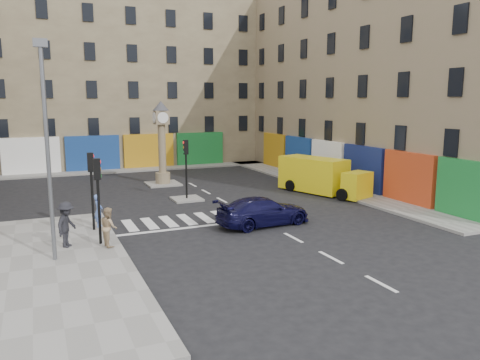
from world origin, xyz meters
TOP-DOWN VIEW (x-y plane):
  - ground at (0.00, 0.00)m, footprint 120.00×120.00m
  - sidewalk_left at (-11.00, -2.00)m, footprint 7.00×16.00m
  - sidewalk_right at (8.70, 10.00)m, footprint 2.60×30.00m
  - sidewalk_far at (-4.00, 22.20)m, footprint 32.00×2.40m
  - island_near at (-2.00, 8.00)m, footprint 1.80×1.80m
  - island_far at (-2.00, 14.00)m, footprint 2.40×2.40m
  - building_right at (15.00, 10.00)m, footprint 10.00×30.00m
  - building_far at (-4.00, 28.00)m, footprint 32.00×10.00m
  - traffic_light_left_near at (-8.30, 0.20)m, footprint 0.28×0.22m
  - traffic_light_left_far at (-8.30, 2.60)m, footprint 0.28×0.22m
  - traffic_light_island at (-2.00, 8.00)m, footprint 0.28×0.22m
  - lamp_post at (-10.20, -1.20)m, footprint 0.50×0.25m
  - clock_pillar at (-2.00, 14.00)m, footprint 1.20×1.20m
  - navy_sedan at (-0.26, 0.60)m, footprint 5.07×2.43m
  - yellow_van at (7.02, 6.45)m, footprint 3.88×6.80m
  - pedestrian_blue at (-8.00, 3.07)m, footprint 0.52×0.66m
  - pedestrian_tan at (-8.00, -0.31)m, footprint 0.74×0.90m
  - pedestrian_dark at (-9.63, 0.29)m, footprint 1.27×1.44m

SIDE VIEW (x-z plane):
  - ground at x=0.00m, z-range 0.00..0.00m
  - island_near at x=-2.00m, z-range 0.00..0.12m
  - island_far at x=-2.00m, z-range 0.00..0.12m
  - sidewalk_left at x=-11.00m, z-range 0.00..0.15m
  - sidewalk_right at x=8.70m, z-range 0.00..0.15m
  - sidewalk_far at x=-4.00m, z-range 0.00..0.15m
  - navy_sedan at x=-0.26m, z-range 0.00..1.43m
  - pedestrian_blue at x=-8.00m, z-range 0.15..1.75m
  - pedestrian_tan at x=-8.00m, z-range 0.15..1.82m
  - pedestrian_dark at x=-9.63m, z-range 0.15..2.08m
  - yellow_van at x=7.02m, z-range -0.01..2.36m
  - traffic_light_island at x=-2.00m, z-range 0.74..4.44m
  - traffic_light_left_near at x=-8.30m, z-range 0.77..4.47m
  - traffic_light_left_far at x=-8.30m, z-range 0.77..4.47m
  - clock_pillar at x=-2.00m, z-range 0.50..6.60m
  - lamp_post at x=-10.20m, z-range 0.64..8.94m
  - building_right at x=15.00m, z-range 0.00..16.00m
  - building_far at x=-4.00m, z-range 0.00..17.00m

